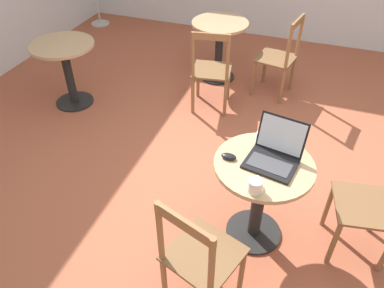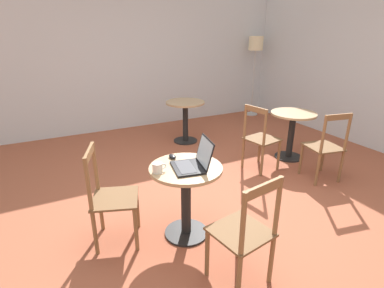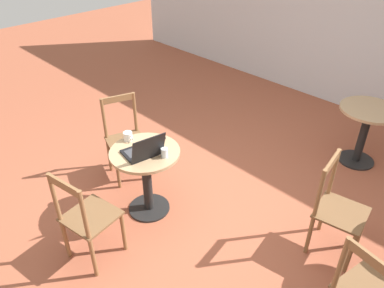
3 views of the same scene
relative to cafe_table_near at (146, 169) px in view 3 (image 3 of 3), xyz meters
The scene contains 11 objects.
ground_plane 0.78m from the cafe_table_near, 35.27° to the left, with size 16.00×16.00×0.00m, color #9E5138.
wall_back 3.71m from the cafe_table_near, 82.26° to the left, with size 9.40×0.06×2.70m.
cafe_table_near is the anchor object (origin of this frame).
cafe_table_far 2.56m from the cafe_table_near, 64.50° to the left, with size 0.66×0.66×0.71m.
chair_near_front 0.74m from the cafe_table_near, 80.11° to the right, with size 0.46×0.46×0.92m.
chair_near_left 0.68m from the cafe_table_near, 161.04° to the left, with size 0.50×0.50×0.92m.
chair_mid_left 1.73m from the cafe_table_near, 28.63° to the left, with size 0.46×0.46×0.92m.
laptop 0.27m from the cafe_table_near, 43.40° to the right, with size 0.37×0.37×0.26m.
mouse 0.32m from the cafe_table_near, 97.04° to the left, with size 0.06×0.10×0.03m.
mug 0.36m from the cafe_table_near, behind, with size 0.12×0.09×0.09m.
drinking_glass 0.33m from the cafe_table_near, 19.87° to the left, with size 0.06×0.06×0.09m.
Camera 3 is at (1.84, -2.03, 2.65)m, focal length 35.00 mm.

